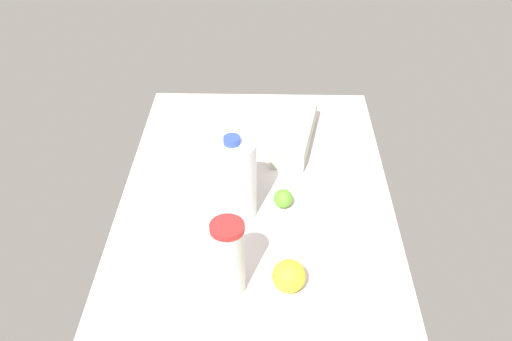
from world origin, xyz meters
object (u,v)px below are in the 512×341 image
at_px(tumbler_cup, 228,258).
at_px(lime_loose, 283,199).
at_px(milk_jug, 233,179).
at_px(egg_carton, 295,134).
at_px(lemon_by_jug, 289,276).

bearing_deg(tumbler_cup, lime_loose, 156.65).
xyz_separation_m(milk_jug, tumbler_cup, (0.27, 0.00, -0.01)).
bearing_deg(lime_loose, tumbler_cup, -23.35).
bearing_deg(egg_carton, lime_loose, 3.25).
distance_m(milk_jug, lime_loose, 0.16).
relative_size(tumbler_cup, lime_loose, 3.78).
bearing_deg(milk_jug, lemon_by_jug, 27.87).
bearing_deg(milk_jug, tumbler_cup, 0.88).
bearing_deg(lime_loose, milk_jug, -78.52).
bearing_deg(tumbler_cup, milk_jug, -179.12).
distance_m(milk_jug, lemon_by_jug, 0.31).
height_order(milk_jug, lime_loose, milk_jug).
height_order(milk_jug, tumbler_cup, milk_jug).
distance_m(tumbler_cup, lemon_by_jug, 0.15).
relative_size(milk_jug, egg_carton, 0.78).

